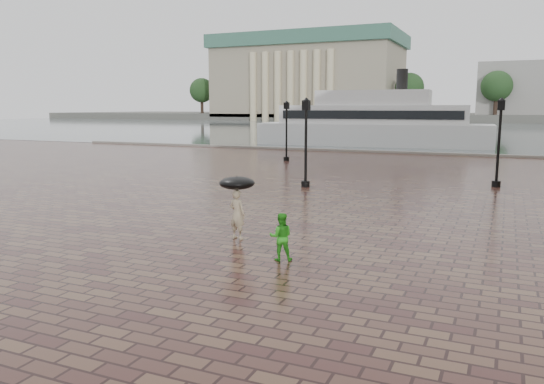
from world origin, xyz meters
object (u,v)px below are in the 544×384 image
at_px(street_lamps, 353,137).
at_px(child_pedestrian, 281,237).
at_px(adult_pedestrian, 237,214).
at_px(ferry_near, 373,123).

relative_size(street_lamps, child_pedestrian, 11.97).
height_order(adult_pedestrian, ferry_near, ferry_near).
distance_m(child_pedestrian, ferry_near, 44.11).
bearing_deg(adult_pedestrian, ferry_near, -68.39).
bearing_deg(child_pedestrian, adult_pedestrian, -59.29).
relative_size(street_lamps, adult_pedestrian, 9.92).
bearing_deg(child_pedestrian, street_lamps, -103.12).
distance_m(street_lamps, child_pedestrian, 18.40).
distance_m(adult_pedestrian, child_pedestrian, 2.68).
height_order(child_pedestrian, ferry_near, ferry_near).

